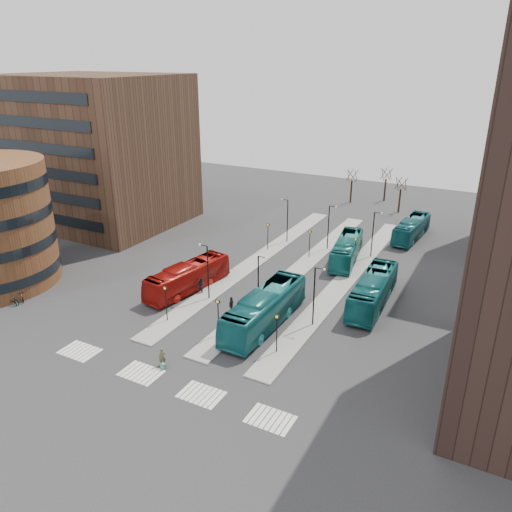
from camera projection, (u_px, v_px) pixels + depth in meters
The scene contains 22 objects.
ground at pixel (116, 404), 37.63m from camera, with size 160.00×160.00×0.00m, color #2A2A2C.
island_left at pixel (256, 260), 63.90m from camera, with size 2.50×45.00×0.15m, color gray.
island_mid at pixel (299, 269), 61.28m from camera, with size 2.50×45.00×0.15m, color gray.
island_right at pixel (346, 279), 58.65m from camera, with size 2.50×45.00×0.15m, color gray.
suitcase at pixel (163, 366), 41.81m from camera, with size 0.40×0.32×0.50m, color navy.
red_bus at pixel (188, 277), 55.34m from camera, with size 2.67×11.40×3.18m, color #9B100B.
teal_bus_a at pixel (265, 309), 48.02m from camera, with size 3.01×12.88×3.59m, color #146166.
teal_bus_b at pixel (347, 249), 63.34m from camera, with size 2.62×11.18×3.11m, color #156C69.
teal_bus_c at pixel (373, 290), 52.09m from camera, with size 2.81×12.02×3.35m, color #136063.
teal_bus_d at pixel (411, 229), 71.12m from camera, with size 2.51×10.75×2.99m, color #155E69.
traveller at pixel (162, 357), 42.06m from camera, with size 0.60×0.40×1.65m, color #484A2C.
commuter_a at pixel (201, 285), 54.97m from camera, with size 0.90×0.70×1.85m, color black.
commuter_b at pixel (231, 305), 50.78m from camera, with size 1.03×0.43×1.75m, color black.
commuter_c at pixel (248, 313), 49.27m from camera, with size 1.00×0.58×1.55m, color black.
bicycle_near at pixel (15, 299), 52.77m from camera, with size 0.62×1.79×0.94m, color gray.
bicycle_mid at pixel (21, 296), 53.35m from camera, with size 0.52×1.83×1.10m, color gray.
bicycle_far at pixel (11, 302), 52.42m from camera, with size 0.55×1.57×0.83m, color gray.
crosswalk_stripes at pixel (168, 382), 40.14m from camera, with size 22.35×2.40×0.01m.
office_block at pixel (96, 150), 76.18m from camera, with size 25.00×20.12×22.00m.
sign_poles at pixel (271, 271), 54.85m from camera, with size 12.45×22.12×3.65m.
lamp_posts at pixel (299, 248), 58.05m from camera, with size 14.04×20.24×6.12m.
bare_trees at pixel (378, 190), 86.72m from camera, with size 10.97×8.14×5.90m.
Camera 1 is at (23.78, -22.12, 24.46)m, focal length 35.00 mm.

